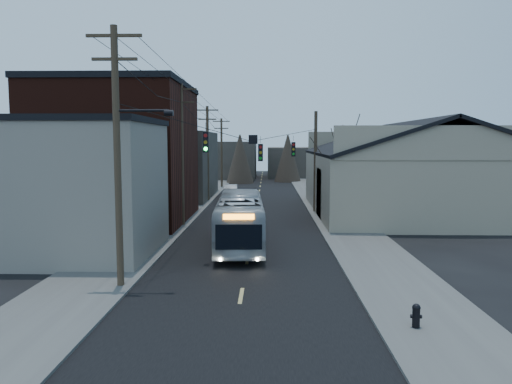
% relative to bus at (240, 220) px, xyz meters
% --- Properties ---
extents(ground, '(160.00, 160.00, 0.00)m').
position_rel_bus_xyz_m(ground, '(0.56, -11.36, -1.50)').
color(ground, black).
rests_on(ground, ground).
extents(road_surface, '(9.00, 110.00, 0.02)m').
position_rel_bus_xyz_m(road_surface, '(0.56, 18.64, -1.49)').
color(road_surface, black).
rests_on(road_surface, ground).
extents(sidewalk_left, '(4.00, 110.00, 0.12)m').
position_rel_bus_xyz_m(sidewalk_left, '(-5.94, 18.64, -1.44)').
color(sidewalk_left, '#474744').
rests_on(sidewalk_left, ground).
extents(sidewalk_right, '(4.00, 110.00, 0.12)m').
position_rel_bus_xyz_m(sidewalk_right, '(7.06, 18.64, -1.44)').
color(sidewalk_right, '#474744').
rests_on(sidewalk_right, ground).
extents(building_clapboard, '(8.00, 8.00, 7.00)m').
position_rel_bus_xyz_m(building_clapboard, '(-8.44, -2.36, 2.00)').
color(building_clapboard, slate).
rests_on(building_clapboard, ground).
extents(building_brick, '(10.00, 12.00, 10.00)m').
position_rel_bus_xyz_m(building_brick, '(-9.44, 8.64, 3.50)').
color(building_brick, black).
rests_on(building_brick, ground).
extents(building_left_far, '(9.00, 14.00, 7.00)m').
position_rel_bus_xyz_m(building_left_far, '(-8.94, 24.64, 2.00)').
color(building_left_far, '#37322C').
rests_on(building_left_far, ground).
extents(warehouse, '(16.16, 20.60, 7.73)m').
position_rel_bus_xyz_m(warehouse, '(13.56, 13.64, 1.20)').
color(warehouse, gray).
rests_on(warehouse, ground).
extents(building_far_left, '(10.00, 12.00, 6.00)m').
position_rel_bus_xyz_m(building_far_left, '(-5.44, 53.64, 1.50)').
color(building_far_left, '#37322C').
rests_on(building_far_left, ground).
extents(building_far_right, '(12.00, 14.00, 5.00)m').
position_rel_bus_xyz_m(building_far_right, '(7.56, 58.64, 1.00)').
color(building_far_right, '#37322C').
rests_on(building_far_right, ground).
extents(bare_tree, '(0.40, 0.40, 7.20)m').
position_rel_bus_xyz_m(bare_tree, '(7.06, 8.64, 2.10)').
color(bare_tree, black).
rests_on(bare_tree, ground).
extents(utility_lines, '(11.24, 45.28, 10.50)m').
position_rel_bus_xyz_m(utility_lines, '(-2.56, 12.78, 3.45)').
color(utility_lines, '#382B1E').
rests_on(utility_lines, ground).
extents(bus, '(2.99, 10.88, 3.00)m').
position_rel_bus_xyz_m(bus, '(0.00, 0.00, 0.00)').
color(bus, '#9EA4A9').
rests_on(bus, ground).
extents(parked_car, '(1.86, 4.32, 1.38)m').
position_rel_bus_xyz_m(parked_car, '(-2.44, 24.96, -0.81)').
color(parked_car, '#9EA2A6').
rests_on(parked_car, ground).
extents(fire_hydrant, '(0.36, 0.26, 0.77)m').
position_rel_bus_xyz_m(fire_hydrant, '(6.28, -12.80, -0.97)').
color(fire_hydrant, black).
rests_on(fire_hydrant, sidewalk_right).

